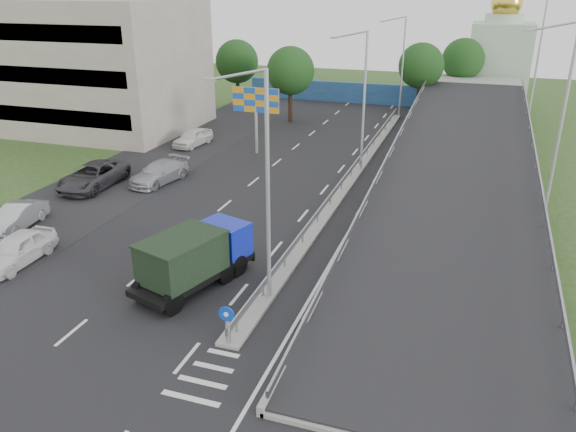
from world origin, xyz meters
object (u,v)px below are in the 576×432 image
at_px(lamp_post_near, 263,178).
at_px(billboard, 256,104).
at_px(dump_truck, 195,256).
at_px(parked_car_b, 17,217).
at_px(parked_car_e, 193,137).
at_px(church, 500,55).
at_px(parked_car_a, 17,249).
at_px(sign_bollard, 228,325).
at_px(lamp_post_mid, 362,95).
at_px(lamp_post_far, 401,61).
at_px(parked_car_d, 159,173).
at_px(parked_car_c, 93,176).

xyz_separation_m(lamp_post_near, billboard, (-9.11, 22.00, -1.62)).
xyz_separation_m(dump_truck, parked_car_b, (-12.99, 2.72, -0.82)).
height_order(lamp_post_near, parked_car_e, lamp_post_near).
bearing_deg(parked_car_e, church, 57.85).
xyz_separation_m(church, dump_truck, (-13.47, -53.79, -3.78)).
bearing_deg(parked_car_a, sign_bollard, -15.57).
height_order(billboard, parked_car_b, billboard).
bearing_deg(lamp_post_mid, parked_car_b, -134.15).
relative_size(billboard, parked_car_a, 1.20).
relative_size(billboard, parked_car_e, 1.24).
relative_size(lamp_post_far, parked_car_e, 2.27).
xyz_separation_m(sign_bollard, church, (10.00, 57.83, 4.28)).
height_order(church, parked_car_d, church).
relative_size(parked_car_a, parked_car_d, 0.90).
xyz_separation_m(lamp_post_near, parked_car_c, (-16.83, 10.43, -4.97)).
distance_m(sign_bollard, parked_car_b, 17.79).
bearing_deg(parked_car_c, parked_car_b, -89.93).
distance_m(lamp_post_mid, parked_car_a, 25.04).
xyz_separation_m(dump_truck, parked_car_c, (-13.25, 10.21, -0.69)).
bearing_deg(parked_car_d, lamp_post_mid, 38.69).
bearing_deg(church, lamp_post_near, -100.38).
bearing_deg(church, sign_bollard, -99.81).
bearing_deg(lamp_post_far, parked_car_b, -114.08).
xyz_separation_m(lamp_post_mid, lamp_post_far, (0.00, 20.00, 0.00)).
height_order(lamp_post_far, billboard, lamp_post_far).
xyz_separation_m(parked_car_a, parked_car_e, (-2.09, 23.14, -0.03)).
relative_size(parked_car_a, parked_car_b, 1.07).
distance_m(billboard, parked_car_d, 10.57).
distance_m(dump_truck, parked_car_d, 15.72).
xyz_separation_m(sign_bollard, parked_car_c, (-16.72, 14.25, -0.20)).
xyz_separation_m(dump_truck, parked_car_a, (-9.67, -0.86, -0.74)).
relative_size(sign_bollard, lamp_post_near, 0.17).
bearing_deg(parked_car_b, sign_bollard, -29.43).
distance_m(church, parked_car_d, 47.35).
distance_m(billboard, parked_car_a, 23.27).
xyz_separation_m(sign_bollard, parked_car_b, (-16.46, 6.76, -0.33)).
xyz_separation_m(sign_bollard, lamp_post_near, (0.11, 3.83, 4.77)).
bearing_deg(parked_car_a, lamp_post_far, 69.99).
relative_size(lamp_post_far, church, 0.73).
relative_size(dump_truck, parked_car_e, 1.50).
bearing_deg(parked_car_b, lamp_post_far, 58.81).
bearing_deg(dump_truck, parked_car_b, -174.61).
height_order(dump_truck, parked_car_a, dump_truck).
xyz_separation_m(billboard, parked_car_e, (-6.23, 0.50, -3.43)).
bearing_deg(church, parked_car_c, -121.52).
bearing_deg(parked_car_d, billboard, 76.83).
relative_size(parked_car_b, parked_car_e, 0.97).
height_order(lamp_post_near, parked_car_d, lamp_post_near).
height_order(lamp_post_near, dump_truck, lamp_post_near).
bearing_deg(lamp_post_mid, billboard, 167.62).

